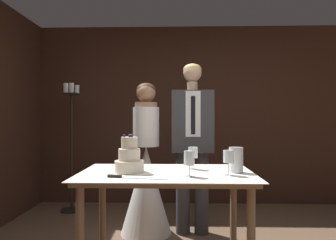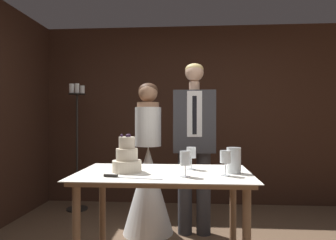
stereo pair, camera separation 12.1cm
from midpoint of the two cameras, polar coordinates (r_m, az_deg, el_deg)
wall_back at (r=4.39m, az=5.55°, el=0.96°), size 4.54×0.12×2.56m
cake_table at (r=2.33m, az=0.69°, el=-12.41°), size 1.31×0.79×0.82m
tiered_cake at (r=2.31m, az=-6.34°, el=-7.32°), size 0.22×0.22×0.29m
cake_knife at (r=2.10m, az=-7.25°, el=-10.66°), size 0.42×0.09×0.02m
wine_glass_near at (r=2.41m, az=5.89°, el=-6.33°), size 0.08×0.08×0.18m
wine_glass_middle at (r=2.11m, az=4.94°, el=-7.51°), size 0.08×0.08×0.18m
wine_glass_far at (r=2.19m, az=12.43°, el=-7.11°), size 0.08×0.08×0.18m
hurricane_candle at (r=2.31m, az=13.89°, el=-7.58°), size 0.11×0.11×0.19m
bride at (r=3.27m, az=-2.73°, el=-10.90°), size 0.54×0.54×1.61m
groom at (r=3.20m, az=6.10°, el=-3.61°), size 0.44×0.25×1.81m
candle_stand at (r=4.21m, az=-16.18°, el=-4.71°), size 0.28×0.28×1.70m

